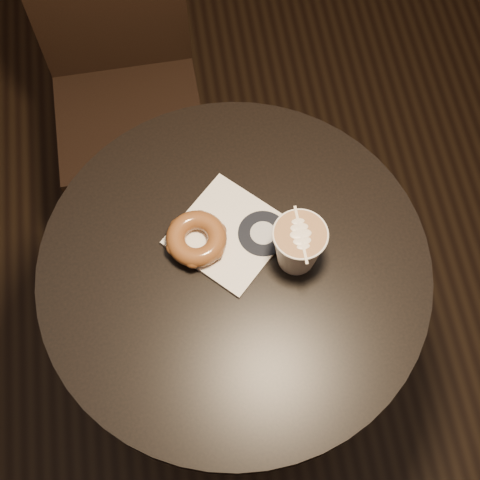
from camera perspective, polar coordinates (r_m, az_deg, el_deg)
The scene contains 5 objects.
cafe_table at distance 1.37m, azimuth -0.43°, elevation -5.32°, with size 0.70×0.70×0.75m.
chair at distance 1.73m, azimuth -10.22°, elevation 14.42°, with size 0.38×0.38×0.93m.
pastry_bag at distance 1.20m, azimuth -0.95°, elevation 0.54°, with size 0.18×0.18×0.01m, color white.
doughnut at distance 1.17m, azimuth -3.74°, elevation 0.12°, with size 0.11×0.11×0.03m, color brown.
latte_cup at distance 1.14m, azimuth 4.98°, elevation -0.56°, with size 0.09×0.09×0.10m, color white, non-canonical shape.
Camera 1 is at (-0.06, -0.45, 1.84)m, focal length 50.00 mm.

